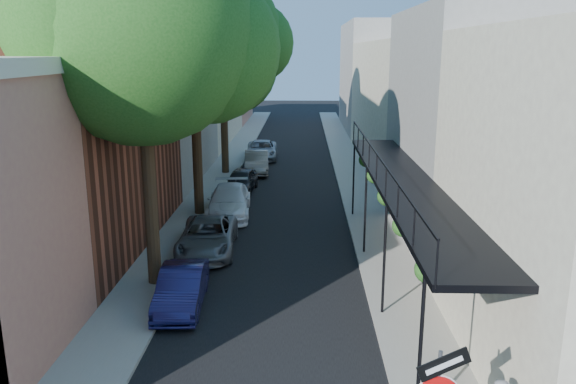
# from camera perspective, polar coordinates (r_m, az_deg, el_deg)

# --- Properties ---
(road_surface) EXTENTS (6.00, 64.00, 0.01)m
(road_surface) POSITION_cam_1_polar(r_m,az_deg,el_deg) (37.66, 0.00, 2.79)
(road_surface) COLOR black
(road_surface) RESTS_ON ground
(sidewalk_left) EXTENTS (2.00, 64.00, 0.12)m
(sidewalk_left) POSITION_cam_1_polar(r_m,az_deg,el_deg) (37.97, -6.05, 2.88)
(sidewalk_left) COLOR gray
(sidewalk_left) RESTS_ON ground
(sidewalk_right) EXTENTS (2.00, 64.00, 0.12)m
(sidewalk_right) POSITION_cam_1_polar(r_m,az_deg,el_deg) (37.76, 6.09, 2.82)
(sidewalk_right) COLOR gray
(sidewalk_right) RESTS_ON ground
(buildings_left) EXTENTS (10.10, 59.10, 12.00)m
(buildings_left) POSITION_cam_1_polar(r_m,az_deg,el_deg) (37.21, -14.74, 9.86)
(buildings_left) COLOR tan
(buildings_left) RESTS_ON ground
(buildings_right) EXTENTS (9.80, 55.00, 10.00)m
(buildings_right) POSITION_cam_1_polar(r_m,az_deg,el_deg) (37.39, 14.08, 9.13)
(buildings_right) COLOR beige
(buildings_right) RESTS_ON ground
(oak_near) EXTENTS (7.48, 6.80, 11.42)m
(oak_near) POSITION_cam_1_polar(r_m,az_deg,el_deg) (17.71, -13.15, 15.24)
(oak_near) COLOR #312313
(oak_near) RESTS_ON ground
(oak_mid) EXTENTS (6.60, 6.00, 10.20)m
(oak_mid) POSITION_cam_1_polar(r_m,az_deg,el_deg) (25.52, -8.63, 13.16)
(oak_mid) COLOR #312313
(oak_mid) RESTS_ON ground
(oak_far) EXTENTS (7.70, 7.00, 11.90)m
(oak_far) POSITION_cam_1_polar(r_m,az_deg,el_deg) (34.46, -5.92, 15.46)
(oak_far) COLOR #312313
(oak_far) RESTS_ON ground
(parked_car_b) EXTENTS (1.46, 3.67, 1.19)m
(parked_car_b) POSITION_cam_1_polar(r_m,az_deg,el_deg) (17.19, -10.75, -9.56)
(parked_car_b) COLOR #171544
(parked_car_b) RESTS_ON ground
(parked_car_c) EXTENTS (2.28, 4.56, 1.24)m
(parked_car_c) POSITION_cam_1_polar(r_m,az_deg,el_deg) (21.49, -8.17, -4.48)
(parked_car_c) COLOR slate
(parked_car_c) RESTS_ON ground
(parked_car_d) EXTENTS (2.21, 4.80, 1.36)m
(parked_car_d) POSITION_cam_1_polar(r_m,az_deg,el_deg) (26.05, -5.99, -0.95)
(parked_car_d) COLOR white
(parked_car_d) RESTS_ON ground
(parked_car_e) EXTENTS (1.74, 3.75, 1.24)m
(parked_car_e) POSITION_cam_1_polar(r_m,az_deg,el_deg) (30.36, -4.79, 1.14)
(parked_car_e) COLOR black
(parked_car_e) RESTS_ON ground
(parked_car_f) EXTENTS (1.78, 4.21, 1.35)m
(parked_car_f) POSITION_cam_1_polar(r_m,az_deg,el_deg) (35.07, -3.23, 3.03)
(parked_car_f) COLOR gray
(parked_car_f) RESTS_ON ground
(parked_car_g) EXTENTS (2.28, 4.68, 1.28)m
(parked_car_g) POSITION_cam_1_polar(r_m,az_deg,el_deg) (39.65, -2.70, 4.28)
(parked_car_g) COLOR #9096A2
(parked_car_g) RESTS_ON ground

